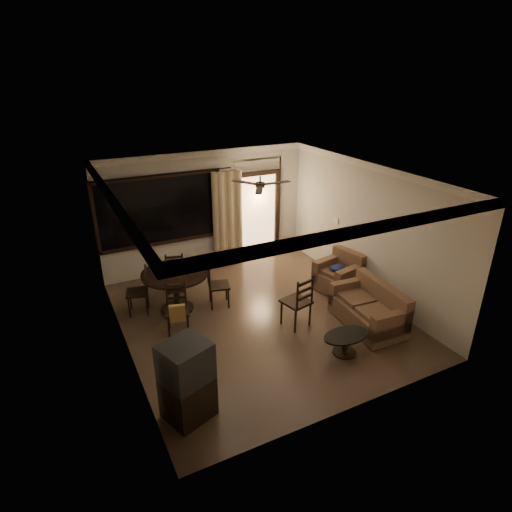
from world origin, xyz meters
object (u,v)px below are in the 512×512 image
dining_chair_east (218,293)px  sofa (370,310)px  tv_cabinet (187,381)px  side_chair (296,311)px  coffee_table (345,341)px  dining_chair_north (176,279)px  dining_chair_south (178,318)px  armchair (340,275)px  dining_chair_west (139,300)px  dining_table (175,281)px

dining_chair_east → sofa: bearing=-115.0°
tv_cabinet → side_chair: (2.54, 1.28, -0.28)m
dining_chair_east → tv_cabinet: tv_cabinet is taller
tv_cabinet → sofa: bearing=-9.6°
tv_cabinet → coffee_table: bearing=-16.5°
dining_chair_north → dining_chair_south: bearing=90.0°
dining_chair_east → armchair: (2.63, -0.55, 0.06)m
dining_chair_west → sofa: size_ratio=0.61×
dining_chair_south → coffee_table: dining_chair_south is taller
dining_chair_east → sofa: size_ratio=0.61×
tv_cabinet → side_chair: tv_cabinet is taller
dining_chair_south → coffee_table: size_ratio=1.14×
sofa → coffee_table: size_ratio=1.86×
dining_chair_west → side_chair: side_chair is taller
dining_table → tv_cabinet: bearing=-104.1°
dining_table → side_chair: side_chair is taller
armchair → sofa: bearing=-115.6°
dining_table → dining_chair_west: dining_table is taller
dining_chair_west → tv_cabinet: size_ratio=0.80×
dining_chair_west → dining_chair_north: (0.91, 0.53, 0.00)m
tv_cabinet → armchair: 4.65m
armchair → side_chair: side_chair is taller
dining_table → sofa: (3.08, -2.18, -0.33)m
dining_table → armchair: (3.43, -0.78, -0.30)m
dining_table → sofa: size_ratio=0.85×
dining_table → dining_chair_south: bearing=-105.7°
coffee_table → side_chair: size_ratio=0.79×
dining_chair_north → armchair: 3.57m
dining_chair_west → coffee_table: (2.82, -2.92, -0.04)m
sofa → coffee_table: bearing=-147.5°
sofa → side_chair: side_chair is taller
coffee_table → tv_cabinet: bearing=-176.7°
dining_chair_south → tv_cabinet: 2.11m
dining_chair_south → armchair: 3.67m
dining_chair_west → tv_cabinet: 3.10m
tv_cabinet → dining_chair_north: bearing=55.9°
dining_chair_west → dining_chair_north: same height
dining_chair_south → sofa: 3.58m
dining_table → dining_chair_west: size_ratio=1.38×
sofa → coffee_table: (-0.96, -0.52, -0.08)m
dining_table → dining_chair_south: 0.92m
dining_chair_west → armchair: size_ratio=0.97×
dining_table → tv_cabinet: (-0.71, -2.86, -0.05)m
dining_chair_north → coffee_table: bearing=134.5°
dining_table → dining_chair_west: 0.82m
dining_chair_north → sofa: size_ratio=0.61×
dining_chair_west → sofa: 4.48m
dining_chair_west → tv_cabinet: tv_cabinet is taller
dining_chair_west → dining_table: bearing=87.9°
sofa → armchair: size_ratio=1.59×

